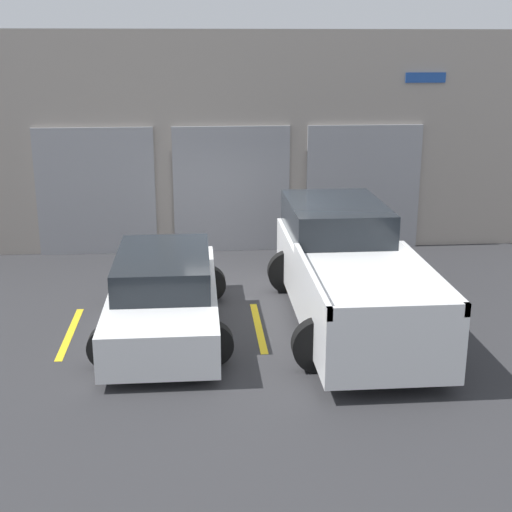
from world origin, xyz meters
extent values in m
plane|color=#2D2D30|center=(0.00, 0.00, 0.00)|extent=(28.00, 28.00, 0.00)
cube|color=#9E9389|center=(0.00, 3.30, 2.44)|extent=(14.94, 0.60, 4.87)
cube|color=#939399|center=(-3.21, 2.96, 1.42)|extent=(2.61, 0.08, 2.83)
cube|color=#939399|center=(-0.20, 2.96, 1.42)|extent=(2.61, 0.08, 2.83)
cube|color=#939399|center=(2.81, 2.96, 1.42)|extent=(2.61, 0.08, 2.83)
cube|color=#1E4799|center=(4.11, 2.97, 3.85)|extent=(0.90, 0.03, 0.22)
cube|color=white|center=(1.56, -1.74, 0.71)|extent=(1.87, 5.59, 0.97)
cube|color=#1E2328|center=(1.56, -0.20, 1.49)|extent=(1.72, 2.52, 0.59)
cube|color=white|center=(0.66, -3.00, 1.28)|extent=(0.08, 3.08, 0.18)
cube|color=white|center=(2.45, -3.00, 1.28)|extent=(0.08, 3.08, 0.18)
cube|color=white|center=(1.56, -4.50, 1.28)|extent=(1.87, 0.08, 0.18)
cylinder|color=black|center=(0.73, -0.01, 0.41)|extent=(0.81, 0.22, 0.81)
cylinder|color=black|center=(2.38, -0.01, 0.41)|extent=(0.81, 0.22, 0.81)
cylinder|color=black|center=(0.73, -3.48, 0.41)|extent=(0.81, 0.22, 0.81)
cylinder|color=black|center=(2.38, -3.48, 0.41)|extent=(0.81, 0.22, 0.81)
cube|color=white|center=(-1.56, -1.74, 0.48)|extent=(1.70, 4.42, 0.66)
cube|color=#1E2328|center=(-1.56, -1.63, 1.05)|extent=(1.50, 2.43, 0.49)
cylinder|color=black|center=(-2.30, -0.37, 0.33)|extent=(0.66, 0.22, 0.66)
cylinder|color=black|center=(-0.81, -0.37, 0.33)|extent=(0.66, 0.22, 0.66)
cylinder|color=black|center=(-2.30, -3.11, 0.33)|extent=(0.66, 0.22, 0.66)
cylinder|color=black|center=(-0.81, -3.11, 0.33)|extent=(0.66, 0.22, 0.66)
cube|color=gold|center=(-3.11, -1.74, 0.00)|extent=(0.12, 2.20, 0.01)
cube|color=gold|center=(0.00, -1.74, 0.00)|extent=(0.12, 2.20, 0.01)
cube|color=gold|center=(3.11, -1.74, 0.00)|extent=(0.12, 2.20, 0.01)
camera|label=1|loc=(-0.97, -12.82, 4.56)|focal=50.00mm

